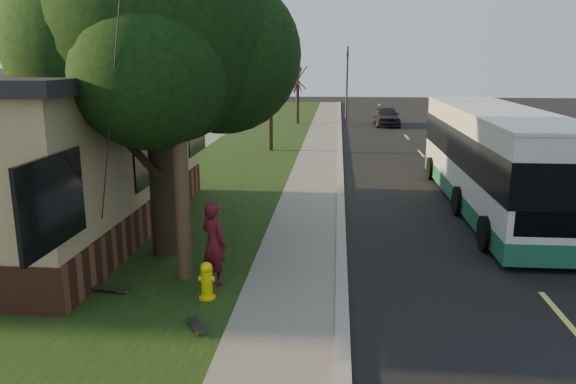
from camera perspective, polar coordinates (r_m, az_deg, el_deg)
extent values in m
plane|color=black|center=(10.93, 5.50, -11.51)|extent=(120.00, 120.00, 0.00)
cube|color=black|center=(20.85, 16.40, 0.16)|extent=(8.00, 80.00, 0.01)
cube|color=gray|center=(20.42, 5.35, 0.54)|extent=(0.25, 80.00, 0.12)
cube|color=slate|center=(20.44, 2.55, 0.54)|extent=(2.00, 80.00, 0.08)
cube|color=black|center=(20.88, -7.09, 0.71)|extent=(5.00, 80.00, 0.07)
cylinder|color=yellow|center=(11.06, -8.24, -9.32)|extent=(0.22, 0.22, 0.55)
sphere|color=yellow|center=(10.93, -8.30, -7.65)|extent=(0.24, 0.24, 0.24)
cylinder|color=yellow|center=(11.01, -8.26, -8.72)|extent=(0.30, 0.10, 0.10)
cylinder|color=yellow|center=(11.01, -8.26, -8.72)|extent=(0.10, 0.18, 0.10)
cylinder|color=yellow|center=(11.16, -8.20, -10.53)|extent=(0.32, 0.32, 0.04)
cylinder|color=#473321|center=(11.36, -11.33, 13.05)|extent=(0.30, 0.30, 9.00)
cylinder|color=#2D2D30|center=(10.64, -17.51, 8.53)|extent=(2.52, 3.21, 7.60)
cylinder|color=black|center=(13.30, -12.78, 2.15)|extent=(0.56, 0.56, 4.00)
sphere|color=black|center=(13.07, -13.53, 16.03)|extent=(5.20, 5.20, 5.20)
sphere|color=black|center=(13.28, -6.64, 13.66)|extent=(3.60, 3.60, 3.60)
sphere|color=black|center=(13.11, -19.16, 14.35)|extent=(3.80, 3.80, 3.80)
sphere|color=black|center=(11.73, -13.89, 11.95)|extent=(3.20, 3.20, 3.20)
sphere|color=black|center=(14.61, -14.16, 17.26)|extent=(3.40, 3.40, 3.40)
cylinder|color=black|center=(28.26, -1.80, 7.58)|extent=(0.24, 0.24, 3.30)
cylinder|color=black|center=(28.14, -1.82, 10.93)|extent=(1.38, 0.57, 2.01)
cylinder|color=black|center=(28.14, -1.82, 10.93)|extent=(0.74, 1.21, 1.58)
cylinder|color=black|center=(28.14, -1.82, 10.93)|extent=(0.65, 1.05, 1.95)
cylinder|color=black|center=(28.14, -1.82, 10.93)|extent=(1.28, 0.53, 1.33)
cylinder|color=black|center=(28.14, -1.82, 10.93)|extent=(0.75, 1.21, 1.70)
cylinder|color=black|center=(40.13, 0.97, 9.12)|extent=(0.24, 0.24, 3.03)
cylinder|color=black|center=(40.04, 0.98, 11.28)|extent=(1.38, 0.57, 2.01)
cylinder|color=black|center=(40.04, 0.98, 11.28)|extent=(0.74, 1.21, 1.58)
cylinder|color=black|center=(40.04, 0.98, 11.28)|extent=(0.65, 1.05, 1.95)
cylinder|color=black|center=(40.04, 0.98, 11.28)|extent=(1.28, 0.53, 1.33)
cylinder|color=black|center=(40.04, 0.98, 11.28)|extent=(0.75, 1.21, 1.70)
cylinder|color=#2D2D30|center=(43.96, 6.00, 10.95)|extent=(0.16, 0.16, 5.50)
imported|color=black|center=(43.92, 6.06, 13.23)|extent=(0.18, 0.22, 1.10)
cube|color=beige|center=(18.47, 20.26, 3.76)|extent=(2.37, 11.40, 2.56)
cube|color=#1B5F40|center=(18.72, 19.93, -0.25)|extent=(2.39, 11.42, 0.52)
cube|color=black|center=(18.44, 20.31, 4.34)|extent=(2.41, 11.44, 1.04)
cube|color=black|center=(13.22, 26.44, -1.04)|extent=(2.07, 0.06, 1.52)
cube|color=yellow|center=(13.00, 27.01, 4.46)|extent=(1.52, 0.06, 0.33)
cube|color=#FFF2CC|center=(13.26, 23.09, -5.58)|extent=(0.24, 0.04, 0.14)
cube|color=beige|center=(18.32, 20.59, 7.77)|extent=(2.42, 11.45, 0.08)
cylinder|color=black|center=(14.52, 19.50, -4.01)|extent=(0.27, 0.87, 0.87)
cylinder|color=black|center=(17.55, 16.96, -0.88)|extent=(0.27, 0.87, 0.87)
cylinder|color=black|center=(18.19, 24.29, -1.00)|extent=(0.27, 0.87, 0.87)
cylinder|color=black|center=(22.47, 14.36, 2.34)|extent=(0.27, 0.87, 0.87)
cylinder|color=black|center=(22.98, 20.21, 2.17)|extent=(0.27, 0.87, 0.87)
imported|color=#54101B|center=(11.55, -7.55, -5.16)|extent=(0.75, 0.71, 1.73)
cube|color=black|center=(10.03, -9.27, -13.20)|extent=(0.52, 0.69, 0.02)
cylinder|color=silver|center=(9.84, -8.81, -13.98)|extent=(0.16, 0.12, 0.04)
cylinder|color=silver|center=(10.26, -9.70, -12.81)|extent=(0.16, 0.12, 0.04)
cube|color=black|center=(11.89, -17.91, -9.25)|extent=(0.93, 0.34, 0.02)
cylinder|color=silver|center=(11.76, -16.53, -9.65)|extent=(0.08, 0.21, 0.06)
cylinder|color=silver|center=(12.06, -19.22, -9.25)|extent=(0.08, 0.21, 0.06)
cube|color=#13321A|center=(20.36, -20.78, 1.58)|extent=(1.81, 1.54, 1.37)
cube|color=#13321A|center=(20.23, -20.96, 3.60)|extent=(1.88, 1.61, 0.09)
imported|color=black|center=(40.05, 9.98, 7.64)|extent=(1.75, 4.10, 1.38)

